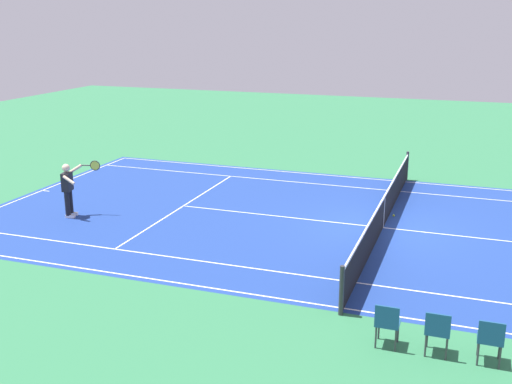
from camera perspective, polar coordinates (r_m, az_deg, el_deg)
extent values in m
plane|color=#2D7247|center=(18.49, 11.51, -3.21)|extent=(60.00, 60.00, 0.00)
cube|color=navy|center=(18.49, 11.51, -3.21)|extent=(24.20, 11.40, 0.00)
cube|color=white|center=(23.18, -18.96, 0.13)|extent=(0.05, 11.00, 0.01)
cube|color=white|center=(23.73, 13.47, 0.92)|extent=(23.80, 0.05, 0.01)
cube|color=white|center=(13.45, 8.00, -10.47)|extent=(23.80, 0.05, 0.01)
cube|color=white|center=(22.39, 13.06, 0.06)|extent=(23.80, 0.05, 0.01)
cube|color=white|center=(14.69, 9.13, -8.17)|extent=(23.80, 0.05, 0.01)
cube|color=white|center=(20.29, -6.65, -1.27)|extent=(0.05, 8.22, 0.01)
cube|color=white|center=(18.49, 11.51, -3.20)|extent=(12.80, 0.05, 0.01)
cube|color=white|center=(23.08, -18.67, 0.10)|extent=(0.30, 0.05, 0.01)
cylinder|color=#2D2D33|center=(23.89, 13.63, 2.34)|extent=(0.10, 0.10, 1.08)
cylinder|color=#2D2D33|center=(12.96, 7.82, -8.91)|extent=(0.10, 0.10, 1.08)
cube|color=black|center=(18.35, 11.59, -1.91)|extent=(0.02, 11.60, 0.88)
cube|color=white|center=(18.20, 11.67, -0.38)|extent=(0.04, 11.60, 0.06)
cube|color=white|center=(18.35, 11.59, -1.91)|extent=(0.04, 0.06, 0.88)
cylinder|color=black|center=(19.71, -16.86, -1.01)|extent=(0.15, 0.15, 0.74)
cube|color=white|center=(19.81, -16.60, -2.14)|extent=(0.30, 0.18, 0.09)
cylinder|color=black|center=(19.93, -16.60, -0.81)|extent=(0.15, 0.15, 0.74)
cube|color=white|center=(20.02, -16.35, -1.93)|extent=(0.30, 0.18, 0.09)
cube|color=black|center=(19.65, -16.88, 0.90)|extent=(0.33, 0.43, 0.56)
sphere|color=beige|center=(19.55, -16.98, 2.13)|extent=(0.23, 0.23, 0.23)
cylinder|color=beige|center=(19.30, -16.73, 1.05)|extent=(0.42, 0.12, 0.26)
cylinder|color=beige|center=(19.76, -16.19, 2.03)|extent=(0.40, 0.30, 0.30)
cylinder|color=#232326|center=(19.68, -15.29, 2.37)|extent=(0.28, 0.10, 0.04)
torus|color=#232326|center=(19.58, -14.50, 2.36)|extent=(0.31, 0.10, 0.31)
cylinder|color=#C6D84C|center=(19.58, -14.50, 2.36)|extent=(0.26, 0.07, 0.27)
sphere|color=#CCE01E|center=(19.56, 12.47, -2.10)|extent=(0.07, 0.07, 0.07)
cylinder|color=#38383D|center=(12.24, 19.64, -12.98)|extent=(0.04, 0.04, 0.44)
cylinder|color=#38383D|center=(12.26, 21.36, -13.11)|extent=(0.04, 0.04, 0.44)
cylinder|color=#38383D|center=(11.92, 19.62, -13.78)|extent=(0.04, 0.04, 0.44)
cylinder|color=#38383D|center=(11.94, 21.39, -13.92)|extent=(0.04, 0.04, 0.44)
cube|color=navy|center=(11.98, 20.61, -12.44)|extent=(0.44, 0.44, 0.04)
cube|color=navy|center=(11.70, 20.72, -11.94)|extent=(0.44, 0.04, 0.40)
cylinder|color=#38383D|center=(12.24, 15.38, -12.58)|extent=(0.04, 0.04, 0.44)
cylinder|color=#38383D|center=(12.24, 17.10, -12.75)|extent=(0.04, 0.04, 0.44)
cylinder|color=#38383D|center=(11.93, 15.23, -13.38)|extent=(0.04, 0.04, 0.44)
cylinder|color=#38383D|center=(11.92, 17.00, -13.55)|extent=(0.04, 0.04, 0.44)
cube|color=navy|center=(11.97, 16.27, -12.05)|extent=(0.44, 0.44, 0.04)
cube|color=navy|center=(11.69, 16.28, -11.54)|extent=(0.44, 0.04, 0.40)
cylinder|color=#38383D|center=(12.31, 11.16, -12.12)|extent=(0.04, 0.04, 0.44)
cylinder|color=#38383D|center=(12.28, 12.86, -12.32)|extent=(0.04, 0.04, 0.44)
cylinder|color=#38383D|center=(12.00, 10.89, -12.90)|extent=(0.04, 0.04, 0.44)
cylinder|color=#38383D|center=(11.96, 12.63, -13.10)|extent=(0.04, 0.04, 0.44)
cube|color=navy|center=(12.02, 11.95, -11.60)|extent=(0.44, 0.44, 0.04)
cube|color=navy|center=(11.75, 11.87, -11.08)|extent=(0.44, 0.04, 0.40)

